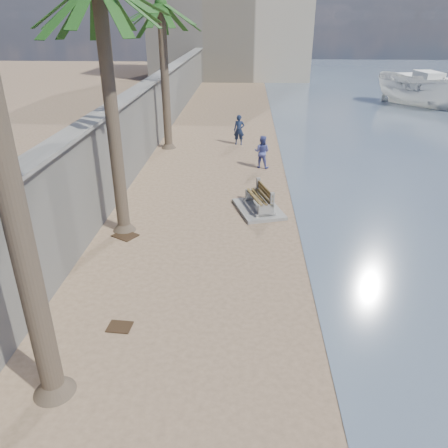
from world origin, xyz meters
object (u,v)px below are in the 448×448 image
object	(u,v)px
yacht_far	(423,82)
bench_far	(259,201)
palm_back	(161,6)
boat_cruiser	(423,89)
person_b	(262,150)
person_a	(239,128)

from	to	relation	value
yacht_far	bench_far	bearing A→B (deg)	146.07
yacht_far	palm_back	bearing A→B (deg)	132.17
yacht_far	boat_cruiser	bearing A→B (deg)	153.81
person_b	person_a	bearing A→B (deg)	-56.66
bench_far	boat_cruiser	world-z (taller)	boat_cruiser
bench_far	yacht_far	size ratio (longest dim) A/B	0.29
palm_back	boat_cruiser	xyz separation A→B (m)	(18.59, 13.28, -5.81)
boat_cruiser	yacht_far	world-z (taller)	boat_cruiser
bench_far	palm_back	world-z (taller)	palm_back
person_b	boat_cruiser	distance (m)	21.34
palm_back	yacht_far	bearing A→B (deg)	48.15
bench_far	person_b	world-z (taller)	person_b
person_b	boat_cruiser	size ratio (longest dim) A/B	0.49
person_a	yacht_far	world-z (taller)	person_a
person_a	boat_cruiser	world-z (taller)	boat_cruiser
person_b	boat_cruiser	bearing A→B (deg)	-111.60
person_b	palm_back	bearing A→B (deg)	-15.13
person_a	yacht_far	bearing A→B (deg)	56.25
bench_far	person_b	xyz separation A→B (m)	(0.24, 5.30, 0.47)
person_a	bench_far	bearing A→B (deg)	-80.42
bench_far	palm_back	distance (m)	12.02
boat_cruiser	yacht_far	distance (m)	13.57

